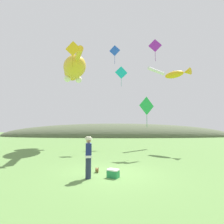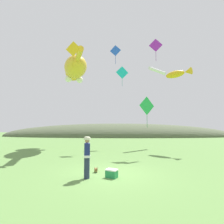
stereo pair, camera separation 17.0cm
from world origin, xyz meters
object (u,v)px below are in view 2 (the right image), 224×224
object	(u,v)px
kite_diamond_gold	(73,49)
kite_tube_streamer	(158,71)
kite_spool	(96,170)
festival_attendant	(87,156)
kite_giant_cat	(75,69)
picnic_cooler	(112,173)
kite_fish_windsock	(178,74)
kite_diamond_green	(147,106)
kite_diamond_violet	(156,45)
kite_diamond_blue	(115,51)
kite_diamond_teal	(122,73)

from	to	relation	value
kite_diamond_gold	kite_tube_streamer	bearing A→B (deg)	39.03
kite_spool	kite_diamond_gold	xyz separation A→B (m)	(-2.59, 5.11, 8.44)
festival_attendant	kite_giant_cat	size ratio (longest dim) A/B	0.22
picnic_cooler	kite_fish_windsock	xyz separation A→B (m)	(6.04, 8.87, 7.11)
festival_attendant	kite_diamond_green	distance (m)	6.83
kite_tube_streamer	kite_diamond_violet	xyz separation A→B (m)	(-1.21, -4.75, 0.88)
kite_spool	picnic_cooler	xyz separation A→B (m)	(0.79, -0.83, 0.06)
kite_tube_streamer	kite_fish_windsock	bearing A→B (deg)	-75.15
kite_tube_streamer	kite_diamond_green	distance (m)	9.63
kite_diamond_violet	kite_diamond_gold	size ratio (longest dim) A/B	0.98
kite_diamond_gold	kite_diamond_blue	bearing A→B (deg)	51.37
kite_spool	kite_giant_cat	size ratio (longest dim) A/B	0.03
festival_attendant	kite_tube_streamer	world-z (taller)	kite_tube_streamer
kite_spool	picnic_cooler	bearing A→B (deg)	-46.48
kite_tube_streamer	kite_diamond_violet	world-z (taller)	kite_diamond_violet
kite_diamond_gold	kite_giant_cat	bearing A→B (deg)	102.54
kite_spool	kite_diamond_teal	bearing A→B (deg)	82.19
kite_tube_streamer	picnic_cooler	bearing A→B (deg)	-111.45
kite_diamond_violet	kite_diamond_green	size ratio (longest dim) A/B	0.94
kite_diamond_green	kite_diamond_teal	world-z (taller)	kite_diamond_teal
festival_attendant	kite_giant_cat	xyz separation A→B (m)	(-3.53, 11.53, 7.76)
picnic_cooler	kite_diamond_gold	xyz separation A→B (m)	(-3.38, 5.95, 8.38)
kite_tube_streamer	kite_diamond_green	world-z (taller)	kite_tube_streamer
kite_diamond_violet	kite_giant_cat	bearing A→B (deg)	158.15
kite_spool	kite_diamond_violet	xyz separation A→B (m)	(4.59, 7.17, 9.61)
kite_giant_cat	kite_diamond_gold	bearing A→B (deg)	-77.46
kite_fish_windsock	picnic_cooler	bearing A→B (deg)	-124.26
festival_attendant	kite_spool	size ratio (longest dim) A/B	7.19
kite_fish_windsock	kite_diamond_teal	distance (m)	6.37
kite_spool	kite_diamond_green	distance (m)	6.39
kite_fish_windsock	kite_diamond_blue	distance (m)	6.85
kite_spool	kite_tube_streamer	xyz separation A→B (m)	(5.80, 11.92, 8.73)
kite_diamond_violet	kite_diamond_gold	world-z (taller)	kite_diamond_violet
kite_diamond_blue	kite_diamond_teal	size ratio (longest dim) A/B	0.87
picnic_cooler	kite_tube_streamer	xyz separation A→B (m)	(5.01, 12.75, 8.68)
kite_giant_cat	picnic_cooler	bearing A→B (deg)	-68.02
kite_diamond_blue	kite_diamond_violet	bearing A→B (deg)	-30.23
festival_attendant	kite_giant_cat	bearing A→B (deg)	107.01
kite_spool	picnic_cooler	size ratio (longest dim) A/B	0.42
kite_giant_cat	kite_diamond_teal	bearing A→B (deg)	9.30
kite_spool	kite_tube_streamer	bearing A→B (deg)	64.04
kite_fish_windsock	kite_diamond_blue	size ratio (longest dim) A/B	1.09
kite_fish_windsock	kite_diamond_violet	distance (m)	3.42
kite_spool	kite_tube_streamer	size ratio (longest dim) A/B	0.10
picnic_cooler	kite_diamond_green	xyz separation A→B (m)	(2.40, 5.04, 3.54)
kite_tube_streamer	kite_diamond_violet	distance (m)	4.98
kite_diamond_teal	kite_diamond_gold	world-z (taller)	kite_diamond_teal
festival_attendant	kite_diamond_gold	bearing A→B (deg)	110.81
kite_fish_windsock	kite_diamond_violet	size ratio (longest dim) A/B	1.06
festival_attendant	kite_diamond_blue	size ratio (longest dim) A/B	0.85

